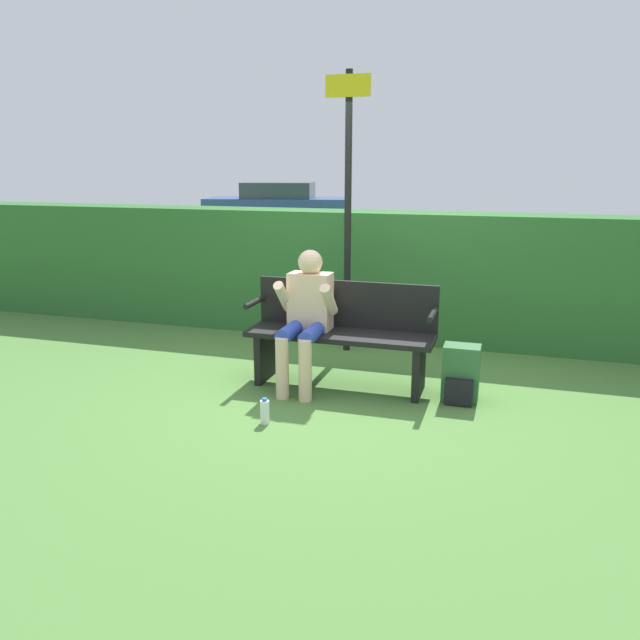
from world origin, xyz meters
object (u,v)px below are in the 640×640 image
(person_seated, at_px, (306,312))
(backpack, at_px, (461,375))
(water_bottle, at_px, (265,412))
(park_bench, at_px, (342,333))
(parked_car, at_px, (279,205))
(signpost, at_px, (348,200))

(person_seated, height_order, backpack, person_seated)
(person_seated, relative_size, water_bottle, 5.87)
(park_bench, xyz_separation_m, backpack, (1.05, -0.08, -0.26))
(water_bottle, xyz_separation_m, parked_car, (-5.41, 14.58, 0.55))
(park_bench, relative_size, water_bottle, 8.00)
(backpack, bearing_deg, person_seated, -177.74)
(parked_car, bearing_deg, signpost, -77.50)
(park_bench, bearing_deg, signpost, 102.34)
(park_bench, bearing_deg, parked_car, 112.93)
(park_bench, relative_size, person_seated, 1.36)
(parked_car, bearing_deg, water_bottle, -80.87)
(person_seated, relative_size, signpost, 0.43)
(park_bench, height_order, person_seated, person_seated)
(person_seated, distance_m, parked_car, 14.75)
(signpost, distance_m, parked_car, 13.73)
(park_bench, bearing_deg, backpack, -4.56)
(backpack, distance_m, signpost, 2.17)
(water_bottle, xyz_separation_m, signpost, (0.10, 2.05, 1.48))
(water_bottle, bearing_deg, parked_car, 110.36)
(person_seated, distance_m, signpost, 1.47)
(person_seated, bearing_deg, signpost, 87.16)
(signpost, height_order, parked_car, signpost)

